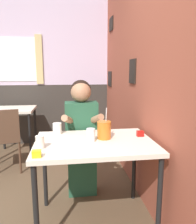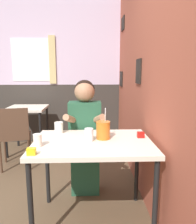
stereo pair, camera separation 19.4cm
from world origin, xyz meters
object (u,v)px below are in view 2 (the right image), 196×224
object	(u,v)px
main_table	(93,150)
cocktail_pitcher	(103,130)
chair_near_window	(14,133)
person_seated	(85,134)
background_table	(27,114)

from	to	relation	value
main_table	cocktail_pitcher	size ratio (longest dim) A/B	3.63
chair_near_window	cocktail_pitcher	size ratio (longest dim) A/B	3.18
person_seated	cocktail_pitcher	world-z (taller)	person_seated
background_table	chair_near_window	xyz separation A→B (m)	(0.01, -0.67, -0.14)
main_table	person_seated	distance (m)	0.52
main_table	background_table	world-z (taller)	same
main_table	chair_near_window	xyz separation A→B (m)	(-1.06, 1.16, -0.17)
main_table	person_seated	bearing A→B (deg)	98.51
main_table	background_table	distance (m)	2.11
main_table	chair_near_window	bearing A→B (deg)	132.43
cocktail_pitcher	background_table	bearing A→B (deg)	123.12
main_table	person_seated	xyz separation A→B (m)	(-0.08, 0.51, -0.02)
background_table	person_seated	xyz separation A→B (m)	(0.99, -1.31, 0.02)
chair_near_window	background_table	bearing A→B (deg)	78.22
cocktail_pitcher	chair_near_window	bearing A→B (deg)	136.28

